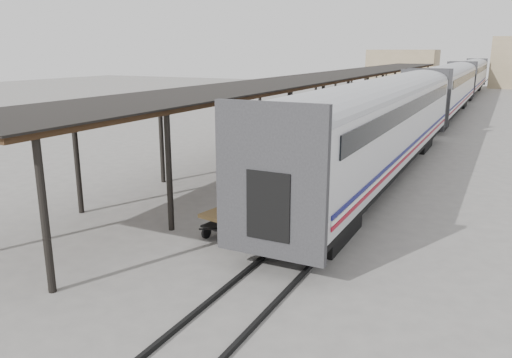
{
  "coord_description": "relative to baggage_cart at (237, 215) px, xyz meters",
  "views": [
    {
      "loc": [
        8.33,
        -14.87,
        5.86
      ],
      "look_at": [
        1.08,
        -0.48,
        1.7
      ],
      "focal_mm": 35.0,
      "sensor_mm": 36.0,
      "label": 1
    }
  ],
  "objects": [
    {
      "name": "canopy",
      "position": [
        -4.19,
        25.29,
        3.36
      ],
      "size": [
        4.9,
        64.3,
        4.15
      ],
      "color": "#422B19",
      "rests_on": "ground"
    },
    {
      "name": "rails",
      "position": [
        2.41,
        35.29,
        -0.59
      ],
      "size": [
        1.54,
        150.0,
        0.12
      ],
      "color": "black",
      "rests_on": "ground"
    },
    {
      "name": "porter",
      "position": [
        0.25,
        -0.65,
        1.09
      ],
      "size": [
        0.68,
        0.77,
        1.76
      ],
      "primitive_type": "imported",
      "rotation": [
        0.0,
        0.0,
        1.08
      ],
      "color": "navy",
      "rests_on": "baggage_cart"
    },
    {
      "name": "ground",
      "position": [
        -0.79,
        1.29,
        -0.65
      ],
      "size": [
        160.0,
        160.0,
        0.0
      ],
      "primitive_type": "plane",
      "color": "slate",
      "rests_on": "ground"
    },
    {
      "name": "building_left",
      "position": [
        -10.79,
        83.29,
        2.35
      ],
      "size": [
        12.0,
        8.0,
        6.0
      ],
      "primitive_type": "cube",
      "color": "tan",
      "rests_on": "ground"
    },
    {
      "name": "baggage_cart",
      "position": [
        0.0,
        0.0,
        0.0
      ],
      "size": [
        1.65,
        2.58,
        0.86
      ],
      "rotation": [
        0.0,
        0.0,
        -0.18
      ],
      "color": "olive",
      "rests_on": "ground"
    },
    {
      "name": "suitcase_stack",
      "position": [
        -0.05,
        0.38,
        0.41
      ],
      "size": [
        1.34,
        1.26,
        0.57
      ],
      "rotation": [
        0.0,
        0.0,
        -0.18
      ],
      "color": "#373739",
      "rests_on": "baggage_cart"
    },
    {
      "name": "train",
      "position": [
        2.41,
        35.09,
        2.04
      ],
      "size": [
        3.45,
        76.01,
        4.01
      ],
      "color": "silver",
      "rests_on": "ground"
    },
    {
      "name": "luggage_tug",
      "position": [
        -3.98,
        18.73,
        -0.09
      ],
      "size": [
        1.05,
        1.49,
        1.21
      ],
      "rotation": [
        0.0,
        0.0,
        -0.16
      ],
      "color": "maroon",
      "rests_on": "ground"
    },
    {
      "name": "pedestrian",
      "position": [
        -3.79,
        12.83,
        0.32
      ],
      "size": [
        1.17,
        0.56,
        1.93
      ],
      "primitive_type": "imported",
      "rotation": [
        0.0,
        0.0,
        3.23
      ],
      "color": "black",
      "rests_on": "ground"
    }
  ]
}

